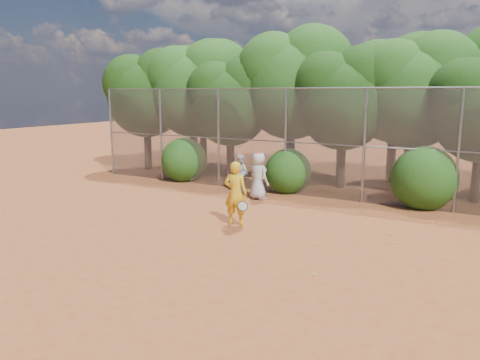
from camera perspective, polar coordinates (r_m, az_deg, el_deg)
The scene contains 23 objects.
ground at distance 12.60m, azimuth -1.66°, elevation -7.18°, with size 80.00×80.00×0.00m, color brown.
fence_back at distance 17.54m, azimuth 8.20°, elevation 4.64°, with size 20.05×0.09×4.03m.
tree_0 at distance 24.09m, azimuth -11.24°, elevation 10.64°, with size 4.38×3.81×6.00m.
tree_1 at distance 22.95m, azimuth -5.58°, elevation 11.38°, with size 4.64×4.03×6.35m.
tree_2 at distance 21.00m, azimuth -1.02°, elevation 9.91°, with size 3.99×3.47×5.47m.
tree_3 at distance 20.77m, azimuth 6.54°, elevation 12.08°, with size 4.89×4.26×6.70m.
tree_4 at distance 19.34m, azimuth 12.68°, elevation 10.11°, with size 4.19×3.64×5.73m.
tree_5 at distance 19.55m, azimuth 20.58°, elevation 10.55°, with size 4.51×3.92×6.17m.
tree_9 at distance 25.41m, azimuth -4.43°, elevation 11.72°, with size 4.83×4.20×6.62m.
tree_10 at distance 23.20m, azimuth 6.42°, elevation 12.50°, with size 5.15×4.48×7.06m.
tree_11 at distance 21.31m, azimuth 18.61°, elevation 10.94°, with size 4.64×4.03×6.35m.
bush_0 at distance 20.78m, azimuth -6.85°, elevation 2.68°, with size 2.00×2.00×2.00m, color #1B4812.
bush_1 at distance 18.30m, azimuth 5.88°, elevation 1.30°, with size 1.80×1.80×1.80m, color #1B4812.
bush_2 at distance 16.93m, azimuth 21.57°, elevation 0.53°, with size 2.20×2.20×2.20m, color #1B4812.
player_yellow at distance 13.67m, azimuth -0.54°, elevation -1.64°, with size 0.90×0.65×1.90m.
player_teen at distance 17.01m, azimuth 2.27°, elevation 0.53°, with size 0.98×0.80×1.75m.
player_white at distance 18.25m, azimuth 0.04°, elevation 0.85°, with size 0.88×0.75×1.50m.
ball_0 at distance 12.23m, azimuth 9.00°, elevation -7.70°, with size 0.07×0.07×0.07m, color #C9E92A.
ball_1 at distance 13.48m, azimuth 17.80°, elevation -6.35°, with size 0.07×0.07×0.07m, color #C9E92A.
ball_2 at distance 10.30m, azimuth 8.99°, elevation -11.28°, with size 0.07×0.07×0.07m, color #C9E92A.
ball_3 at distance 12.79m, azimuth 18.11°, elevation -7.29°, with size 0.07×0.07×0.07m, color #C9E92A.
ball_4 at distance 12.17m, azimuth 1.59°, elevation -7.66°, with size 0.07×0.07×0.07m, color #C9E92A.
ball_5 at distance 15.22m, azimuth 22.35°, elevation -4.72°, with size 0.07×0.07×0.07m, color #C9E92A.
Camera 1 is at (6.23, -10.25, 3.86)m, focal length 35.00 mm.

